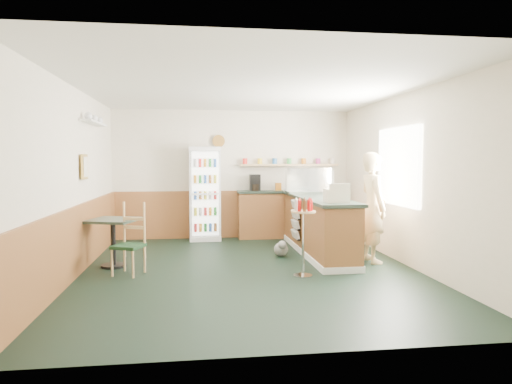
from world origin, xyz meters
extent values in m
plane|color=black|center=(0.00, 0.00, 0.00)|extent=(6.00, 6.00, 0.00)
cube|color=beige|center=(0.00, 3.01, 1.35)|extent=(5.00, 0.02, 2.70)
cube|color=beige|center=(-2.51, 0.00, 1.35)|extent=(0.02, 6.00, 2.70)
cube|color=beige|center=(2.51, 0.00, 1.35)|extent=(0.02, 6.00, 2.70)
cube|color=silver|center=(0.00, 0.00, 2.71)|extent=(5.00, 6.00, 0.02)
cube|color=#995B31|center=(0.00, 2.97, 0.50)|extent=(4.98, 0.05, 1.00)
cube|color=#995B31|center=(-2.47, 0.00, 0.50)|extent=(0.05, 5.98, 1.00)
cube|color=white|center=(2.46, 0.30, 1.55)|extent=(0.06, 1.45, 1.25)
cube|color=gold|center=(-2.45, 0.50, 1.55)|extent=(0.03, 0.32, 0.38)
cube|color=white|center=(-2.40, 1.00, 2.25)|extent=(0.18, 1.20, 0.03)
cylinder|color=olive|center=(-0.30, 2.94, 2.05)|extent=(0.26, 0.04, 0.26)
cube|color=#995B31|center=(1.35, 1.07, 0.47)|extent=(0.60, 2.95, 0.95)
cube|color=white|center=(1.35, 1.07, 0.05)|extent=(0.64, 2.97, 0.10)
cube|color=#2A3B30|center=(1.35, 1.08, 0.98)|extent=(0.68, 3.01, 0.05)
cube|color=#995B31|center=(1.20, 2.80, 0.47)|extent=(2.20, 0.38, 0.95)
cube|color=#2A3B30|center=(1.20, 2.80, 0.98)|extent=(2.24, 0.42, 0.05)
cube|color=tan|center=(1.20, 2.88, 1.55)|extent=(2.10, 0.22, 0.04)
cube|color=black|center=(0.45, 2.80, 1.18)|extent=(0.22, 0.18, 0.34)
cylinder|color=#B2664C|center=(0.25, 2.88, 1.63)|extent=(0.10, 0.10, 0.12)
cylinder|color=#B2664C|center=(0.57, 2.88, 1.63)|extent=(0.10, 0.10, 0.12)
cylinder|color=#B2664C|center=(0.88, 2.88, 1.63)|extent=(0.10, 0.10, 0.12)
cylinder|color=#B2664C|center=(1.20, 2.88, 1.63)|extent=(0.10, 0.10, 0.12)
cylinder|color=#B2664C|center=(1.52, 2.88, 1.63)|extent=(0.10, 0.10, 0.12)
cylinder|color=#B2664C|center=(1.83, 2.88, 1.63)|extent=(0.10, 0.10, 0.12)
cylinder|color=#B2664C|center=(2.15, 2.88, 1.63)|extent=(0.10, 0.10, 0.12)
cube|color=white|center=(-0.60, 2.78, 0.96)|extent=(0.63, 0.45, 1.92)
cube|color=white|center=(-0.60, 2.55, 0.97)|extent=(0.53, 0.02, 1.70)
cube|color=silver|center=(-0.60, 2.48, 0.97)|extent=(0.57, 0.02, 1.76)
cube|color=silver|center=(1.35, 1.74, 1.04)|extent=(0.86, 0.45, 0.06)
cube|color=silver|center=(1.35, 1.74, 1.28)|extent=(0.84, 0.43, 0.43)
cube|color=#EDE4C4|center=(1.35, 0.02, 1.11)|extent=(0.38, 0.39, 0.20)
imported|color=tan|center=(2.05, 0.30, 0.89)|extent=(0.45, 0.61, 1.78)
cylinder|color=silver|center=(0.73, -0.44, 0.01)|extent=(0.27, 0.27, 0.02)
cylinder|color=silver|center=(0.73, -0.44, 0.47)|extent=(0.04, 0.04, 0.92)
cylinder|color=tan|center=(0.73, -0.44, 0.92)|extent=(0.35, 0.35, 0.02)
cylinder|color=red|center=(0.83, -0.47, 1.01)|extent=(0.05, 0.05, 0.16)
cylinder|color=red|center=(0.82, -0.40, 1.01)|extent=(0.05, 0.05, 0.16)
cylinder|color=red|center=(0.77, -0.35, 1.01)|extent=(0.05, 0.05, 0.16)
cylinder|color=red|center=(0.70, -0.34, 1.01)|extent=(0.05, 0.05, 0.16)
cylinder|color=red|center=(0.64, -0.38, 1.01)|extent=(0.05, 0.05, 0.16)
cylinder|color=red|center=(0.62, -0.45, 1.01)|extent=(0.05, 0.05, 0.16)
cylinder|color=red|center=(0.65, -0.52, 1.01)|extent=(0.05, 0.05, 0.16)
cylinder|color=red|center=(0.72, -0.55, 1.01)|extent=(0.05, 0.05, 0.16)
cylinder|color=red|center=(0.79, -0.53, 1.01)|extent=(0.05, 0.05, 0.16)
cube|color=black|center=(1.01, 1.28, 0.25)|extent=(0.05, 0.44, 0.03)
cube|color=beige|center=(0.99, 1.28, 0.32)|extent=(0.09, 0.40, 0.15)
cube|color=black|center=(1.01, 1.28, 0.43)|extent=(0.05, 0.44, 0.03)
cube|color=beige|center=(0.99, 1.28, 0.50)|extent=(0.09, 0.40, 0.15)
cube|color=black|center=(1.01, 1.28, 0.61)|extent=(0.05, 0.44, 0.03)
cube|color=beige|center=(0.99, 1.28, 0.68)|extent=(0.09, 0.40, 0.15)
cube|color=black|center=(1.01, 1.28, 0.79)|extent=(0.05, 0.44, 0.03)
cube|color=beige|center=(0.99, 1.28, 0.86)|extent=(0.09, 0.40, 0.15)
cylinder|color=black|center=(-2.05, 0.49, 0.02)|extent=(0.39, 0.39, 0.04)
cylinder|color=black|center=(-2.05, 0.49, 0.37)|extent=(0.08, 0.08, 0.68)
cube|color=#2A3B30|center=(-2.05, 0.49, 0.73)|extent=(0.85, 0.85, 0.04)
cube|color=black|center=(-1.75, -0.03, 0.41)|extent=(0.50, 0.50, 0.05)
cylinder|color=tan|center=(-1.91, -0.19, 0.20)|extent=(0.03, 0.03, 0.40)
cylinder|color=tan|center=(-1.58, -0.19, 0.20)|extent=(0.03, 0.03, 0.40)
cylinder|color=tan|center=(-1.91, 0.14, 0.20)|extent=(0.03, 0.03, 0.40)
cylinder|color=tan|center=(-1.58, 0.14, 0.20)|extent=(0.03, 0.03, 0.40)
cube|color=tan|center=(-1.75, 0.15, 0.73)|extent=(0.34, 0.17, 0.62)
sphere|color=gray|center=(0.66, 0.92, 0.12)|extent=(0.24, 0.24, 0.24)
sphere|color=gray|center=(0.66, 0.80, 0.22)|extent=(0.14, 0.14, 0.14)
camera|label=1|loc=(-0.76, -6.70, 1.65)|focal=32.00mm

